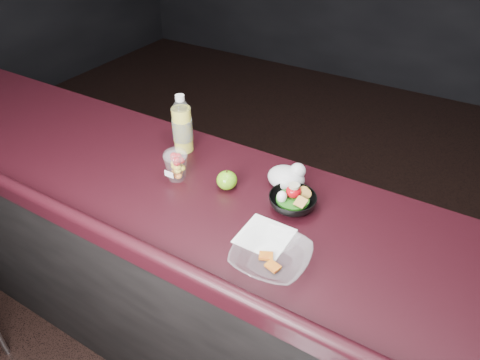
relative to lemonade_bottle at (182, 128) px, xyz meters
name	(u,v)px	position (x,y,z in m)	size (l,w,h in m)	color
counter	(239,297)	(0.39, -0.20, -0.61)	(4.06, 0.71, 1.02)	black
lemonade_bottle	(182,128)	(0.00, 0.00, 0.00)	(0.08, 0.08, 0.25)	yellow
fruit_cup	(176,164)	(0.10, -0.18, -0.04)	(0.09, 0.09, 0.13)	white
green_apple	(227,180)	(0.30, -0.13, -0.07)	(0.08, 0.08, 0.08)	#398A0F
plastic_bag	(288,177)	(0.49, -0.01, -0.06)	(0.14, 0.12, 0.10)	silver
snack_bowl	(292,201)	(0.55, -0.11, -0.07)	(0.21, 0.21, 0.09)	black
takeout_bowl	(271,257)	(0.61, -0.39, -0.08)	(0.24, 0.24, 0.06)	silver
paper_napkin	(265,236)	(0.54, -0.29, -0.10)	(0.16, 0.16, 0.00)	white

